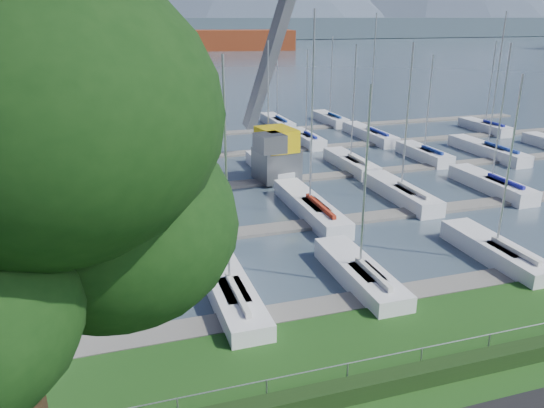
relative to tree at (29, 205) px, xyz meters
name	(u,v)px	position (x,y,z in m)	size (l,w,h in m)	color
water	(115,46)	(9.60, 265.34, -10.28)	(800.00, 540.00, 0.20)	#425361
hedge	(377,385)	(9.60, 4.94, -9.53)	(80.00, 0.70, 0.70)	black
fence	(373,358)	(9.60, 5.34, -8.68)	(0.04, 0.04, 80.00)	gray
foothill	(110,28)	(9.60, 335.34, -3.88)	(900.00, 80.00, 12.00)	#3F505D
docks	(220,186)	(9.60, 31.34, -10.10)	(90.00, 41.60, 0.25)	slate
tree	(29,205)	(0.00, 0.00, 0.00)	(6.60, 6.45, 13.99)	black
crane	(277,112)	(14.95, 32.74, -4.55)	(6.32, 13.22, 22.35)	slate
cargo_ship_mid	(172,40)	(30.24, 215.96, -6.24)	(91.26, 31.74, 21.50)	maroon
sailboat_fleet	(171,113)	(6.41, 34.16, -4.42)	(75.30, 49.40, 13.75)	silver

